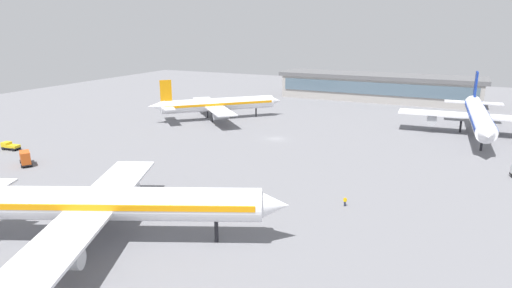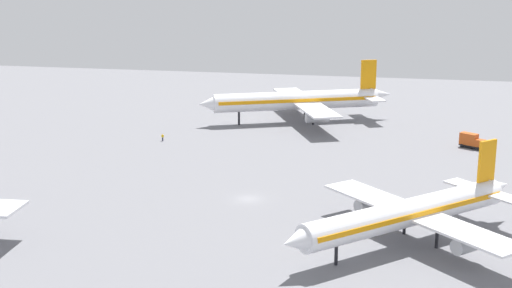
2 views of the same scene
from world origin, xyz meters
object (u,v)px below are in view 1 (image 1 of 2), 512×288
(airplane_distant, at_px, (217,104))
(catering_truck, at_px, (25,158))
(airplane_taxiing, at_px, (105,203))
(ground_crew_worker, at_px, (345,201))
(pushback_tractor, at_px, (10,146))
(airplane_at_gate, at_px, (478,115))

(airplane_distant, height_order, catering_truck, airplane_distant)
(airplane_taxiing, xyz_separation_m, catering_truck, (41.93, -19.05, -4.00))
(airplane_taxiing, distance_m, catering_truck, 46.23)
(ground_crew_worker, bearing_deg, pushback_tractor, 75.98)
(ground_crew_worker, bearing_deg, catering_truck, 81.76)
(airplane_taxiing, xyz_separation_m, ground_crew_worker, (-27.78, -26.84, -4.85))
(airplane_at_gate, distance_m, pushback_tractor, 123.89)
(airplane_taxiing, height_order, airplane_distant, airplane_taxiing)
(airplane_at_gate, bearing_deg, pushback_tractor, -61.70)
(airplane_at_gate, distance_m, catering_truck, 115.88)
(airplane_taxiing, bearing_deg, catering_truck, 131.62)
(airplane_taxiing, height_order, pushback_tractor, airplane_taxiing)
(ground_crew_worker, bearing_deg, airplane_distant, 32.01)
(airplane_distant, height_order, pushback_tractor, airplane_distant)
(airplane_distant, xyz_separation_m, catering_truck, (13.47, 60.93, -3.25))
(catering_truck, bearing_deg, airplane_distant, -68.83)
(airplane_at_gate, xyz_separation_m, ground_crew_worker, (20.77, 64.48, -5.02))
(airplane_distant, xyz_separation_m, pushback_tractor, (28.12, 54.01, -3.97))
(catering_truck, height_order, ground_crew_worker, catering_truck)
(airplane_at_gate, distance_m, airplane_distant, 77.85)
(pushback_tractor, relative_size, ground_crew_worker, 2.75)
(airplane_taxiing, relative_size, pushback_tractor, 10.57)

